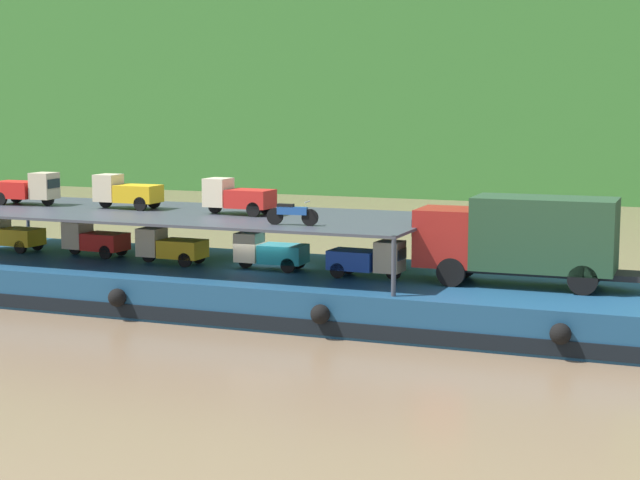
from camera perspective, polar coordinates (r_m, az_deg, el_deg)
ground_plane at (r=39.93m, az=-2.93°, el=-3.69°), size 400.00×400.00×0.00m
cargo_barge at (r=39.76m, az=-2.96°, el=-2.63°), size 29.45×8.82×1.50m
covered_lorry at (r=36.32m, az=11.04°, el=0.15°), size 7.89×2.41×3.10m
cargo_rack at (r=41.11m, az=-7.79°, el=1.43°), size 20.25×7.49×2.00m
mini_truck_lower_stern at (r=46.06m, az=-16.68°, el=0.29°), size 2.79×1.29×1.38m
mini_truck_lower_aft at (r=43.63m, az=-12.35°, el=0.04°), size 2.79×1.29×1.38m
mini_truck_lower_mid at (r=40.98m, az=-8.26°, el=-0.35°), size 2.75×1.22×1.38m
mini_truck_lower_fore at (r=39.24m, az=-2.80°, el=-0.64°), size 2.77×1.26×1.38m
mini_truck_lower_bow at (r=37.42m, az=2.66°, el=-1.05°), size 2.79×1.28×1.38m
mini_truck_upper_stern at (r=45.30m, az=-15.82°, el=2.75°), size 2.77×1.26×1.38m
mini_truck_upper_mid at (r=42.79m, az=-10.63°, el=2.63°), size 2.76×1.23×1.38m
mini_truck_upper_fore at (r=40.05m, az=-4.58°, el=2.40°), size 2.77×1.25×1.38m
motorcycle_upper_port at (r=36.48m, az=-1.57°, el=1.49°), size 1.90×0.55×0.87m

